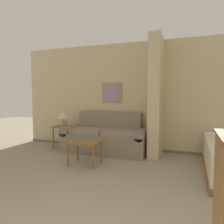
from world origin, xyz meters
The scene contains 6 objects.
wall_back centered at (0.00, 4.43, 1.29)m, with size 7.65×0.16×2.60m.
wall_partition_pillar centered at (-0.21, 4.00, 1.30)m, with size 0.24×0.74×2.60m.
couch centered at (-1.36, 3.95, 0.33)m, with size 1.99×0.84×0.93m.
coffee_table centered at (-1.37, 2.89, 0.39)m, with size 0.60×0.45×0.46m.
side_table centered at (-2.52, 3.97, 0.47)m, with size 0.45×0.45×0.56m.
table_lamp centered at (-2.52, 3.97, 0.83)m, with size 0.32×0.32×0.39m.
Camera 1 is at (0.52, -0.78, 1.32)m, focal length 35.00 mm.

